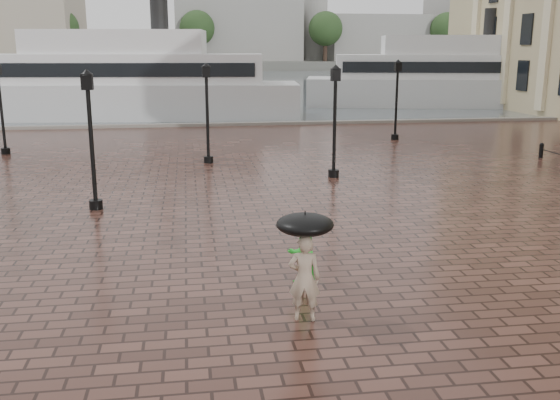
% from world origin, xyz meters
% --- Properties ---
extents(ground, '(300.00, 300.00, 0.00)m').
position_xyz_m(ground, '(0.00, 0.00, 0.00)').
color(ground, '#351E18').
rests_on(ground, ground).
extents(harbour_water, '(240.00, 240.00, 0.00)m').
position_xyz_m(harbour_water, '(0.00, 92.00, 0.00)').
color(harbour_water, '#4A545A').
rests_on(harbour_water, ground).
extents(quay_edge, '(80.00, 0.60, 0.30)m').
position_xyz_m(quay_edge, '(0.00, 32.00, 0.00)').
color(quay_edge, slate).
rests_on(quay_edge, ground).
extents(far_shore, '(300.00, 60.00, 2.00)m').
position_xyz_m(far_shore, '(0.00, 160.00, 1.00)').
color(far_shore, '#4C4C47').
rests_on(far_shore, ground).
extents(distant_skyline, '(102.50, 22.00, 33.00)m').
position_xyz_m(distant_skyline, '(48.14, 150.00, 9.45)').
color(distant_skyline, gray).
rests_on(distant_skyline, ground).
extents(far_trees, '(188.00, 8.00, 13.50)m').
position_xyz_m(far_trees, '(0.00, 138.00, 9.42)').
color(far_trees, '#2D2119').
rests_on(far_trees, ground).
extents(street_lamps, '(21.44, 14.44, 4.40)m').
position_xyz_m(street_lamps, '(-1.60, 17.60, 2.33)').
color(street_lamps, black).
rests_on(street_lamps, ground).
extents(adult_pedestrian, '(0.70, 0.54, 1.72)m').
position_xyz_m(adult_pedestrian, '(-0.76, 0.50, 0.86)').
color(adult_pedestrian, tan).
rests_on(adult_pedestrian, ground).
extents(child_pedestrian, '(0.86, 0.78, 1.44)m').
position_xyz_m(child_pedestrian, '(-0.45, 2.54, 0.72)').
color(child_pedestrian, green).
rests_on(child_pedestrian, ground).
extents(ferry_near, '(27.42, 9.28, 8.82)m').
position_xyz_m(ferry_near, '(-7.88, 38.11, 2.65)').
color(ferry_near, silver).
rests_on(ferry_near, ground).
extents(ferry_far, '(26.76, 11.97, 8.54)m').
position_xyz_m(ferry_far, '(20.88, 43.72, 2.57)').
color(ferry_far, silver).
rests_on(ferry_far, ground).
extents(umbrella, '(1.10, 1.10, 1.15)m').
position_xyz_m(umbrella, '(-0.76, 0.50, 1.94)').
color(umbrella, black).
rests_on(umbrella, ground).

